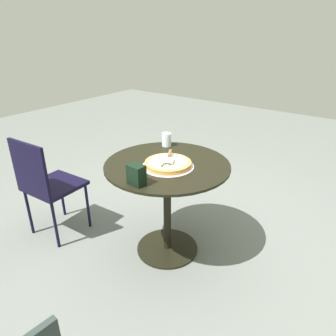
{
  "coord_description": "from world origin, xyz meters",
  "views": [
    {
      "loc": [
        1.19,
        -1.61,
        1.65
      ],
      "look_at": [
        0.03,
        -0.04,
        0.75
      ],
      "focal_mm": 32.94,
      "sensor_mm": 36.0,
      "label": 1
    }
  ],
  "objects_px": {
    "napkin_dispenser": "(136,175)",
    "pizza_on_tray": "(168,164)",
    "pizza_server": "(169,156)",
    "patio_table": "(167,188)",
    "drinking_cup": "(167,140)",
    "patio_chair_far": "(45,181)"
  },
  "relations": [
    {
      "from": "napkin_dispenser",
      "to": "patio_chair_far",
      "type": "xyz_separation_m",
      "value": [
        -0.94,
        -0.06,
        -0.31
      ]
    },
    {
      "from": "patio_table",
      "to": "napkin_dispenser",
      "type": "xyz_separation_m",
      "value": [
        0.04,
        -0.37,
        0.27
      ]
    },
    {
      "from": "pizza_on_tray",
      "to": "pizza_server",
      "type": "bearing_deg",
      "value": 117.26
    },
    {
      "from": "pizza_on_tray",
      "to": "pizza_server",
      "type": "distance_m",
      "value": 0.05
    },
    {
      "from": "pizza_on_tray",
      "to": "drinking_cup",
      "type": "bearing_deg",
      "value": 128.02
    },
    {
      "from": "patio_table",
      "to": "drinking_cup",
      "type": "xyz_separation_m",
      "value": [
        -0.22,
        0.28,
        0.25
      ]
    },
    {
      "from": "pizza_on_tray",
      "to": "patio_table",
      "type": "bearing_deg",
      "value": 132.68
    },
    {
      "from": "patio_table",
      "to": "napkin_dispenser",
      "type": "height_order",
      "value": "napkin_dispenser"
    },
    {
      "from": "patio_chair_far",
      "to": "drinking_cup",
      "type": "bearing_deg",
      "value": 45.7
    },
    {
      "from": "pizza_server",
      "to": "pizza_on_tray",
      "type": "bearing_deg",
      "value": -62.74
    },
    {
      "from": "pizza_server",
      "to": "patio_chair_far",
      "type": "relative_size",
      "value": 0.24
    },
    {
      "from": "pizza_on_tray",
      "to": "patio_chair_far",
      "type": "xyz_separation_m",
      "value": [
        -0.94,
        -0.39,
        -0.27
      ]
    },
    {
      "from": "napkin_dispenser",
      "to": "pizza_server",
      "type": "bearing_deg",
      "value": -82.69
    },
    {
      "from": "pizza_on_tray",
      "to": "napkin_dispenser",
      "type": "height_order",
      "value": "napkin_dispenser"
    },
    {
      "from": "pizza_on_tray",
      "to": "pizza_server",
      "type": "height_order",
      "value": "pizza_server"
    },
    {
      "from": "patio_chair_far",
      "to": "pizza_server",
      "type": "bearing_deg",
      "value": 24.19
    },
    {
      "from": "drinking_cup",
      "to": "napkin_dispenser",
      "type": "xyz_separation_m",
      "value": [
        0.25,
        -0.65,
        0.01
      ]
    },
    {
      "from": "patio_table",
      "to": "pizza_on_tray",
      "type": "xyz_separation_m",
      "value": [
        0.03,
        -0.04,
        0.22
      ]
    },
    {
      "from": "drinking_cup",
      "to": "napkin_dispenser",
      "type": "distance_m",
      "value": 0.7
    },
    {
      "from": "napkin_dispenser",
      "to": "pizza_on_tray",
      "type": "bearing_deg",
      "value": -85.08
    },
    {
      "from": "patio_table",
      "to": "napkin_dispenser",
      "type": "bearing_deg",
      "value": -84.32
    },
    {
      "from": "patio_table",
      "to": "patio_chair_far",
      "type": "distance_m",
      "value": 1.0
    }
  ]
}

